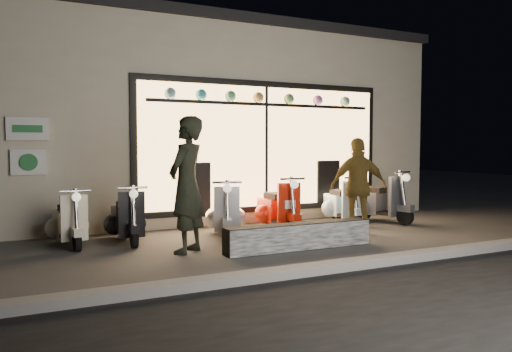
{
  "coord_description": "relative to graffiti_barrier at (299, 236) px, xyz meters",
  "views": [
    {
      "loc": [
        -3.8,
        -7.1,
        1.57
      ],
      "look_at": [
        -0.07,
        0.6,
        1.05
      ],
      "focal_mm": 35.0,
      "sensor_mm": 36.0,
      "label": 1
    }
  ],
  "objects": [
    {
      "name": "scooter_silver",
      "position": [
        -0.53,
        1.64,
        0.18
      ],
      "size": [
        0.72,
        1.32,
        0.95
      ],
      "rotation": [
        0.0,
        0.0,
        -0.34
      ],
      "color": "black",
      "rests_on": "ground"
    },
    {
      "name": "graffiti_barrier",
      "position": [
        0.0,
        0.0,
        0.0
      ],
      "size": [
        2.39,
        0.28,
        0.4
      ],
      "primitive_type": "cube",
      "color": "black",
      "rests_on": "ground"
    },
    {
      "name": "man",
      "position": [
        -1.59,
        0.52,
        0.8
      ],
      "size": [
        0.86,
        0.85,
        2.0
      ],
      "primitive_type": "imported",
      "rotation": [
        0.0,
        0.0,
        3.92
      ],
      "color": "black",
      "rests_on": "ground"
    },
    {
      "name": "scooter_red",
      "position": [
        0.56,
        1.75,
        0.19
      ],
      "size": [
        0.46,
        1.35,
        0.97
      ],
      "rotation": [
        0.0,
        0.0,
        -0.05
      ],
      "color": "black",
      "rests_on": "ground"
    },
    {
      "name": "scooter_blue",
      "position": [
        2.17,
        1.95,
        0.17
      ],
      "size": [
        0.57,
        1.31,
        0.93
      ],
      "rotation": [
        0.0,
        0.0,
        -0.18
      ],
      "color": "black",
      "rests_on": "ground"
    },
    {
      "name": "scooter_cream",
      "position": [
        -3.1,
        1.93,
        0.15
      ],
      "size": [
        0.46,
        1.23,
        0.88
      ],
      "rotation": [
        0.0,
        0.0,
        0.09
      ],
      "color": "black",
      "rests_on": "ground"
    },
    {
      "name": "scooter_black",
      "position": [
        -2.21,
        1.84,
        0.16
      ],
      "size": [
        0.41,
        1.26,
        0.9
      ],
      "rotation": [
        0.0,
        0.0,
        -0.03
      ],
      "color": "black",
      "rests_on": "ground"
    },
    {
      "name": "ground",
      "position": [
        -0.04,
        0.65,
        -0.2
      ],
      "size": [
        40.0,
        40.0,
        0.0
      ],
      "primitive_type": "plane",
      "color": "#383533",
      "rests_on": "ground"
    },
    {
      "name": "scooter_grey",
      "position": [
        2.88,
        1.79,
        0.21
      ],
      "size": [
        0.72,
        1.42,
        1.02
      ],
      "rotation": [
        0.0,
        0.0,
        0.29
      ],
      "color": "black",
      "rests_on": "ground"
    },
    {
      "name": "shop_building",
      "position": [
        -0.04,
        5.63,
        1.9
      ],
      "size": [
        10.2,
        6.23,
        4.2
      ],
      "color": "beige",
      "rests_on": "ground"
    },
    {
      "name": "kerb",
      "position": [
        -0.04,
        -1.35,
        -0.14
      ],
      "size": [
        40.0,
        0.25,
        0.12
      ],
      "primitive_type": "cube",
      "color": "slate",
      "rests_on": "ground"
    },
    {
      "name": "woman",
      "position": [
        1.6,
        0.65,
        0.66
      ],
      "size": [
        1.08,
        0.72,
        1.71
      ],
      "primitive_type": "imported",
      "rotation": [
        0.0,
        0.0,
        2.82
      ],
      "color": "brown",
      "rests_on": "ground"
    }
  ]
}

